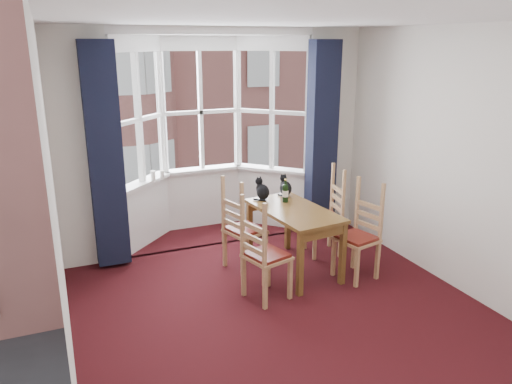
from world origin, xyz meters
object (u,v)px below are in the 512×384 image
chair_right_far (330,218)px  cat_left (262,191)px  wine_bottle (285,192)px  cat_right (285,187)px  chair_right_near (362,237)px  chair_left_near (260,259)px  chair_left_far (239,232)px  candle_tall (153,176)px  dining_table (294,218)px  candle_short (162,175)px

chair_right_far → cat_left: bearing=166.2°
wine_bottle → cat_right: bearing=64.1°
chair_right_near → cat_right: cat_right is taller
chair_left_near → cat_left: bearing=65.5°
chair_left_far → chair_right_far: size_ratio=1.00×
chair_right_near → cat_left: 1.32m
cat_left → chair_left_near: bearing=-114.5°
candle_tall → chair_left_far: bearing=-59.1°
dining_table → chair_left_far: (-0.59, 0.25, -0.18)m
cat_left → cat_right: bearing=8.0°
chair_left_near → candle_tall: 2.16m
chair_left_far → cat_right: 0.89m
wine_bottle → candle_tall: (-1.35, 1.19, 0.05)m
chair_right_near → candle_short: (-1.86, 1.94, 0.46)m
dining_table → chair_right_far: size_ratio=1.42×
cat_left → chair_right_near: bearing=-47.4°
candle_tall → chair_left_near: bearing=-71.3°
chair_left_near → chair_right_near: bearing=3.9°
candle_tall → candle_short: (0.13, 0.03, -0.01)m
chair_left_far → wine_bottle: 0.74m
chair_right_near → wine_bottle: wine_bottle is taller
chair_left_far → cat_right: cat_right is taller
chair_left_near → chair_left_far: (0.06, 0.77, 0.00)m
chair_left_far → dining_table: bearing=-23.1°
chair_right_near → wine_bottle: bearing=131.7°
dining_table → candle_tall: size_ratio=9.98×
cat_left → wine_bottle: 0.30m
cat_right → candle_tall: (-1.47, 0.94, 0.07)m
chair_right_far → dining_table: bearing=-156.8°
dining_table → wine_bottle: bearing=85.5°
dining_table → chair_left_near: size_ratio=1.42×
chair_right_near → wine_bottle: (-0.64, 0.72, 0.42)m
cat_left → candle_short: cat_left is taller
cat_right → wine_bottle: size_ratio=0.96×
chair_right_far → cat_left: cat_left is taller
chair_left_near → candle_tall: candle_tall is taller
wine_bottle → candle_tall: 1.80m
chair_left_far → cat_left: (0.40, 0.24, 0.40)m
dining_table → candle_short: 1.95m
chair_left_near → chair_left_far: same height
chair_right_near → candle_short: bearing=133.8°
cat_left → cat_right: cat_left is taller
chair_right_near → dining_table: bearing=146.7°
chair_left_far → candle_short: (-0.61, 1.25, 0.46)m
dining_table → chair_left_far: size_ratio=1.42×
chair_left_far → chair_right_near: 1.43m
cat_right → cat_left: bearing=-172.0°
dining_table → candle_tall: candle_tall is taller
chair_right_near → chair_right_far: 0.72m
dining_table → chair_right_near: 0.81m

